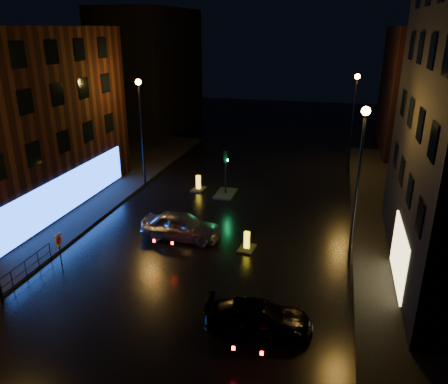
{
  "coord_description": "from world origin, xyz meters",
  "views": [
    {
      "loc": [
        6.48,
        -15.99,
        11.94
      ],
      "look_at": [
        0.41,
        7.31,
        2.8
      ],
      "focal_mm": 35.0,
      "sensor_mm": 36.0,
      "label": 1
    }
  ],
  "objects_px": {
    "bollard_near": "(247,246)",
    "road_sign_left": "(59,243)",
    "traffic_signal": "(226,188)",
    "road_sign_right": "(353,214)",
    "bollard_far": "(198,187)",
    "dark_sedan": "(259,317)",
    "silver_hatchback": "(181,226)"
  },
  "relations": [
    {
      "from": "dark_sedan",
      "to": "road_sign_left",
      "type": "bearing_deg",
      "value": 71.61
    },
    {
      "from": "road_sign_right",
      "to": "bollard_far",
      "type": "bearing_deg",
      "value": -28.49
    },
    {
      "from": "bollard_far",
      "to": "road_sign_right",
      "type": "height_order",
      "value": "road_sign_right"
    },
    {
      "from": "bollard_far",
      "to": "road_sign_left",
      "type": "relative_size",
      "value": 0.69
    },
    {
      "from": "silver_hatchback",
      "to": "dark_sedan",
      "type": "bearing_deg",
      "value": -139.94
    },
    {
      "from": "silver_hatchback",
      "to": "road_sign_left",
      "type": "relative_size",
      "value": 2.32
    },
    {
      "from": "traffic_signal",
      "to": "road_sign_right",
      "type": "height_order",
      "value": "traffic_signal"
    },
    {
      "from": "silver_hatchback",
      "to": "road_sign_right",
      "type": "height_order",
      "value": "road_sign_right"
    },
    {
      "from": "silver_hatchback",
      "to": "road_sign_left",
      "type": "xyz_separation_m",
      "value": [
        -4.83,
        -5.01,
        0.72
      ]
    },
    {
      "from": "dark_sedan",
      "to": "bollard_near",
      "type": "distance_m",
      "value": 7.13
    },
    {
      "from": "bollard_near",
      "to": "bollard_far",
      "type": "xyz_separation_m",
      "value": [
        -5.64,
        8.6,
        0.01
      ]
    },
    {
      "from": "bollard_near",
      "to": "bollard_far",
      "type": "height_order",
      "value": "bollard_far"
    },
    {
      "from": "traffic_signal",
      "to": "silver_hatchback",
      "type": "xyz_separation_m",
      "value": [
        -0.74,
        -7.77,
        0.31
      ]
    },
    {
      "from": "silver_hatchback",
      "to": "road_sign_right",
      "type": "distance_m",
      "value": 10.09
    },
    {
      "from": "dark_sedan",
      "to": "road_sign_right",
      "type": "xyz_separation_m",
      "value": [
        3.81,
        9.26,
        1.19
      ]
    },
    {
      "from": "traffic_signal",
      "to": "road_sign_left",
      "type": "height_order",
      "value": "traffic_signal"
    },
    {
      "from": "road_sign_left",
      "to": "traffic_signal",
      "type": "bearing_deg",
      "value": 63.1
    },
    {
      "from": "traffic_signal",
      "to": "silver_hatchback",
      "type": "bearing_deg",
      "value": -95.46
    },
    {
      "from": "silver_hatchback",
      "to": "bollard_far",
      "type": "xyz_separation_m",
      "value": [
        -1.55,
        8.18,
        -0.55
      ]
    },
    {
      "from": "bollard_far",
      "to": "dark_sedan",
      "type": "bearing_deg",
      "value": -59.45
    },
    {
      "from": "traffic_signal",
      "to": "dark_sedan",
      "type": "bearing_deg",
      "value": -70.63
    },
    {
      "from": "bollard_far",
      "to": "road_sign_left",
      "type": "xyz_separation_m",
      "value": [
        -3.28,
        -13.18,
        1.27
      ]
    },
    {
      "from": "traffic_signal",
      "to": "bollard_far",
      "type": "height_order",
      "value": "traffic_signal"
    },
    {
      "from": "road_sign_left",
      "to": "road_sign_right",
      "type": "height_order",
      "value": "road_sign_right"
    },
    {
      "from": "silver_hatchback",
      "to": "bollard_near",
      "type": "xyz_separation_m",
      "value": [
        4.09,
        -0.42,
        -0.57
      ]
    },
    {
      "from": "traffic_signal",
      "to": "road_sign_right",
      "type": "bearing_deg",
      "value": -32.45
    },
    {
      "from": "traffic_signal",
      "to": "road_sign_right",
      "type": "xyz_separation_m",
      "value": [
        9.1,
        -5.78,
        1.34
      ]
    },
    {
      "from": "bollard_far",
      "to": "silver_hatchback",
      "type": "bearing_deg",
      "value": -74.85
    },
    {
      "from": "road_sign_right",
      "to": "dark_sedan",
      "type": "bearing_deg",
      "value": 67.69
    },
    {
      "from": "traffic_signal",
      "to": "dark_sedan",
      "type": "relative_size",
      "value": 0.77
    },
    {
      "from": "bollard_near",
      "to": "road_sign_left",
      "type": "height_order",
      "value": "road_sign_left"
    },
    {
      "from": "bollard_far",
      "to": "road_sign_left",
      "type": "bearing_deg",
      "value": -99.56
    }
  ]
}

